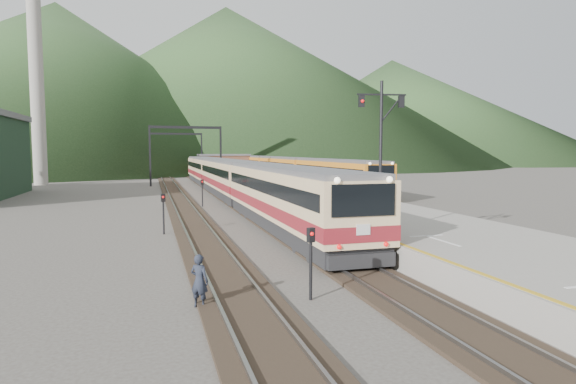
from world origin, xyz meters
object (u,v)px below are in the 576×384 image
object	(u,v)px
main_train	(228,176)
signal_mast	(381,141)
second_train	(284,169)
worker	(199,281)

from	to	relation	value
main_train	signal_mast	bearing A→B (deg)	-85.38
signal_mast	main_train	bearing A→B (deg)	94.62
second_train	signal_mast	size ratio (longest dim) A/B	9.19
main_train	signal_mast	size ratio (longest dim) A/B	9.45
main_train	worker	distance (m)	34.35
main_train	signal_mast	distance (m)	28.73
worker	main_train	bearing A→B (deg)	-61.78
second_train	signal_mast	xyz separation A→B (m)	(-9.20, -48.77, 3.04)
second_train	worker	world-z (taller)	second_train
signal_mast	second_train	bearing A→B (deg)	79.32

